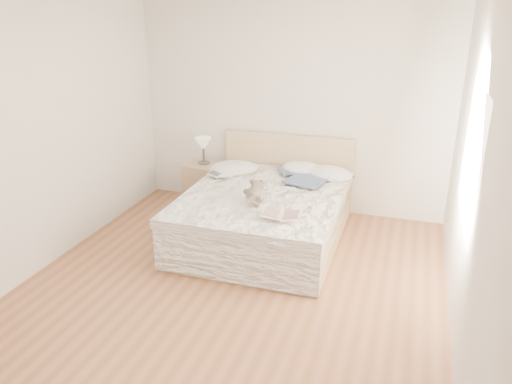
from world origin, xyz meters
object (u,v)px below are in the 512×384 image
Objects in this scene: table_lamp at (203,145)px; childrens_book at (281,215)px; nightstand at (204,184)px; teddy_bear at (255,198)px; bed at (266,214)px; photo_book at (223,175)px.

table_lamp reaches higher than childrens_book.
nightstand is 1.72× the size of teddy_bear.
childrens_book is (1.48, -1.50, -0.18)m from table_lamp.
bed is 6.50× the size of photo_book.
teddy_bear is at bearing -89.86° from bed.
teddy_bear is (-0.37, 0.29, 0.02)m from childrens_book.
photo_book is at bearing 117.08° from teddy_bear.
teddy_bear reaches higher than photo_book.
nightstand is 1.39× the size of childrens_book.
teddy_bear reaches higher than childrens_book.
table_lamp is 2.12m from childrens_book.
table_lamp is at bearing 143.95° from bed.
photo_book is (0.49, -0.50, 0.35)m from nightstand.
bed is 1.36m from nightstand.
childrens_book reaches higher than nightstand.
photo_book is 1.39m from childrens_book.
nightstand is 0.78m from photo_book.
table_lamp is at bearing 142.05° from photo_book.
teddy_bear is (1.12, -1.17, 0.37)m from nightstand.
bed reaches higher than teddy_bear.
nightstand is 1.58× the size of table_lamp.
nightstand is 2.11m from childrens_book.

